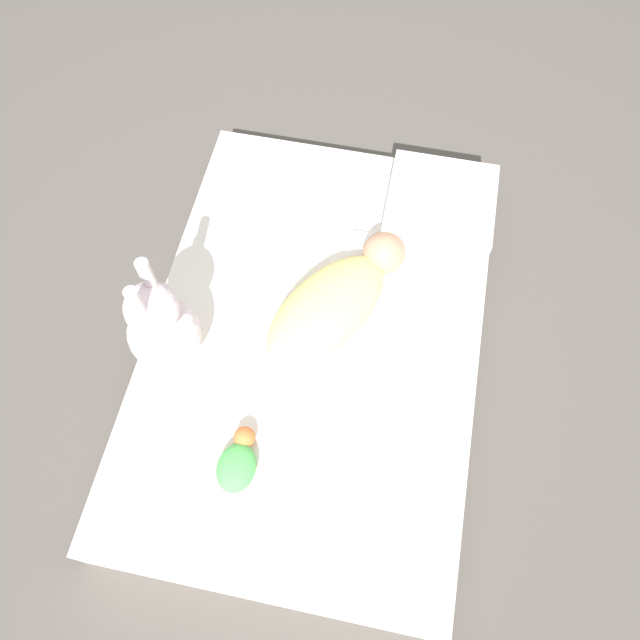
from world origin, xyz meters
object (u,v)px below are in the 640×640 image
Objects in this scene: swaddled_baby at (336,300)px; turtle_plush at (238,462)px; bunny_plush at (161,326)px; pillow at (439,208)px.

swaddled_baby is 0.51m from turtle_plush.
pillow is at bearing -49.05° from bunny_plush.
pillow reaches higher than turtle_plush.
bunny_plush is at bearing 130.95° from pillow.
turtle_plush is at bearing 154.90° from pillow.
bunny_plush reaches higher than turtle_plush.
swaddled_baby is 1.63× the size of pillow.
bunny_plush reaches higher than swaddled_baby.
bunny_plush is (-0.58, 0.66, 0.08)m from pillow.
swaddled_baby reaches higher than turtle_plush.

